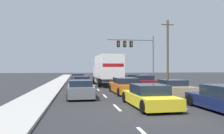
{
  "coord_description": "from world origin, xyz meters",
  "views": [
    {
      "loc": [
        -3.83,
        -10.14,
        2.05
      ],
      "look_at": [
        0.24,
        15.11,
        2.21
      ],
      "focal_mm": 36.05,
      "sensor_mm": 36.0,
      "label": 1
    }
  ],
  "objects_px": {
    "car_black": "(78,79)",
    "car_maroon": "(144,82)",
    "car_orange": "(125,86)",
    "car_gray": "(80,89)",
    "car_tan": "(172,89)",
    "traffic_signal_mast": "(133,47)",
    "car_red": "(81,82)",
    "car_yellow": "(149,97)",
    "car_green": "(131,79)",
    "utility_pole_mid": "(168,51)",
    "box_truck": "(107,69)"
  },
  "relations": [
    {
      "from": "car_gray",
      "to": "car_green",
      "type": "height_order",
      "value": "car_green"
    },
    {
      "from": "traffic_signal_mast",
      "to": "car_yellow",
      "type": "bearing_deg",
      "value": -102.32
    },
    {
      "from": "car_orange",
      "to": "car_maroon",
      "type": "distance_m",
      "value": 6.44
    },
    {
      "from": "car_black",
      "to": "car_maroon",
      "type": "relative_size",
      "value": 0.99
    },
    {
      "from": "car_black",
      "to": "car_maroon",
      "type": "distance_m",
      "value": 10.07
    },
    {
      "from": "car_red",
      "to": "car_maroon",
      "type": "height_order",
      "value": "car_maroon"
    },
    {
      "from": "car_orange",
      "to": "car_gray",
      "type": "bearing_deg",
      "value": -152.25
    },
    {
      "from": "car_yellow",
      "to": "car_maroon",
      "type": "xyz_separation_m",
      "value": [
        3.46,
        11.99,
        0.06
      ]
    },
    {
      "from": "car_maroon",
      "to": "car_tan",
      "type": "relative_size",
      "value": 0.97
    },
    {
      "from": "car_maroon",
      "to": "traffic_signal_mast",
      "type": "relative_size",
      "value": 0.56
    },
    {
      "from": "car_yellow",
      "to": "utility_pole_mid",
      "type": "bearing_deg",
      "value": 63.99
    },
    {
      "from": "car_yellow",
      "to": "car_tan",
      "type": "bearing_deg",
      "value": 52.57
    },
    {
      "from": "car_orange",
      "to": "car_maroon",
      "type": "bearing_deg",
      "value": 59.1
    },
    {
      "from": "car_orange",
      "to": "car_green",
      "type": "distance_m",
      "value": 12.53
    },
    {
      "from": "car_red",
      "to": "utility_pole_mid",
      "type": "xyz_separation_m",
      "value": [
        11.85,
        5.03,
        3.88
      ]
    },
    {
      "from": "car_tan",
      "to": "car_orange",
      "type": "bearing_deg",
      "value": 143.51
    },
    {
      "from": "box_truck",
      "to": "utility_pole_mid",
      "type": "height_order",
      "value": "utility_pole_mid"
    },
    {
      "from": "car_yellow",
      "to": "car_green",
      "type": "relative_size",
      "value": 1.15
    },
    {
      "from": "car_black",
      "to": "car_orange",
      "type": "xyz_separation_m",
      "value": [
        3.74,
        -12.73,
        0.01
      ]
    },
    {
      "from": "car_black",
      "to": "car_yellow",
      "type": "relative_size",
      "value": 0.89
    },
    {
      "from": "car_black",
      "to": "utility_pole_mid",
      "type": "distance_m",
      "value": 12.85
    },
    {
      "from": "car_gray",
      "to": "box_truck",
      "type": "relative_size",
      "value": 0.54
    },
    {
      "from": "car_yellow",
      "to": "car_maroon",
      "type": "height_order",
      "value": "car_maroon"
    },
    {
      "from": "car_yellow",
      "to": "car_tan",
      "type": "xyz_separation_m",
      "value": [
        3.21,
        4.2,
        0.01
      ]
    },
    {
      "from": "car_black",
      "to": "box_truck",
      "type": "distance_m",
      "value": 5.61
    },
    {
      "from": "car_yellow",
      "to": "car_black",
      "type": "bearing_deg",
      "value": 100.59
    },
    {
      "from": "car_yellow",
      "to": "traffic_signal_mast",
      "type": "relative_size",
      "value": 0.63
    },
    {
      "from": "traffic_signal_mast",
      "to": "utility_pole_mid",
      "type": "distance_m",
      "value": 6.02
    },
    {
      "from": "car_black",
      "to": "car_gray",
      "type": "xyz_separation_m",
      "value": [
        0.06,
        -14.66,
        -0.02
      ]
    },
    {
      "from": "car_black",
      "to": "traffic_signal_mast",
      "type": "xyz_separation_m",
      "value": [
        8.44,
        3.0,
        4.73
      ]
    },
    {
      "from": "car_black",
      "to": "utility_pole_mid",
      "type": "height_order",
      "value": "utility_pole_mid"
    },
    {
      "from": "box_truck",
      "to": "car_tan",
      "type": "height_order",
      "value": "box_truck"
    },
    {
      "from": "car_black",
      "to": "car_maroon",
      "type": "xyz_separation_m",
      "value": [
        7.05,
        -7.19,
        0.01
      ]
    },
    {
      "from": "car_orange",
      "to": "car_green",
      "type": "relative_size",
      "value": 1.14
    },
    {
      "from": "car_red",
      "to": "car_gray",
      "type": "relative_size",
      "value": 1.02
    },
    {
      "from": "traffic_signal_mast",
      "to": "utility_pole_mid",
      "type": "height_order",
      "value": "utility_pole_mid"
    },
    {
      "from": "car_black",
      "to": "car_red",
      "type": "relative_size",
      "value": 0.87
    },
    {
      "from": "car_red",
      "to": "car_green",
      "type": "xyz_separation_m",
      "value": [
        6.93,
        6.0,
        0.0
      ]
    },
    {
      "from": "car_maroon",
      "to": "traffic_signal_mast",
      "type": "xyz_separation_m",
      "value": [
        1.38,
        10.2,
        4.71
      ]
    },
    {
      "from": "car_red",
      "to": "car_green",
      "type": "bearing_deg",
      "value": 40.89
    },
    {
      "from": "car_gray",
      "to": "car_tan",
      "type": "xyz_separation_m",
      "value": [
        6.75,
        -0.32,
        -0.01
      ]
    },
    {
      "from": "car_red",
      "to": "car_gray",
      "type": "distance_m",
      "value": 7.98
    },
    {
      "from": "traffic_signal_mast",
      "to": "car_green",
      "type": "bearing_deg",
      "value": -108.27
    },
    {
      "from": "car_gray",
      "to": "car_maroon",
      "type": "height_order",
      "value": "car_maroon"
    },
    {
      "from": "box_truck",
      "to": "car_orange",
      "type": "xyz_separation_m",
      "value": [
        0.35,
        -8.49,
        -1.4
      ]
    },
    {
      "from": "box_truck",
      "to": "car_tan",
      "type": "xyz_separation_m",
      "value": [
        3.41,
        -10.75,
        -1.45
      ]
    },
    {
      "from": "car_red",
      "to": "car_gray",
      "type": "bearing_deg",
      "value": -91.66
    },
    {
      "from": "car_green",
      "to": "car_maroon",
      "type": "xyz_separation_m",
      "value": [
        -0.17,
        -6.5,
        0.03
      ]
    },
    {
      "from": "car_green",
      "to": "car_orange",
      "type": "bearing_deg",
      "value": -106.1
    },
    {
      "from": "car_green",
      "to": "car_gray",
      "type": "bearing_deg",
      "value": -117.13
    }
  ]
}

